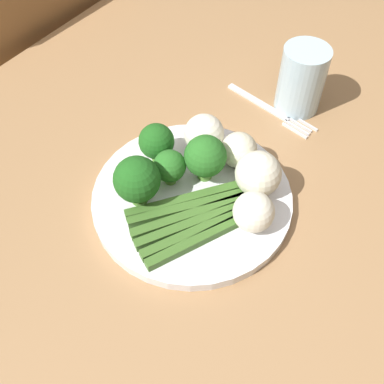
% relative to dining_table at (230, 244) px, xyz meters
% --- Properties ---
extents(ground_plane, '(6.00, 6.00, 0.02)m').
position_rel_dining_table_xyz_m(ground_plane, '(0.00, 0.00, -0.68)').
color(ground_plane, tan).
extents(dining_table, '(1.49, 0.98, 0.76)m').
position_rel_dining_table_xyz_m(dining_table, '(0.00, 0.00, 0.00)').
color(dining_table, '#9E754C').
rests_on(dining_table, ground_plane).
extents(chair, '(0.42, 0.42, 0.87)m').
position_rel_dining_table_xyz_m(chair, '(-0.22, -0.63, -0.17)').
color(chair, olive).
rests_on(chair, ground_plane).
extents(plate, '(0.26, 0.26, 0.01)m').
position_rel_dining_table_xyz_m(plate, '(0.02, -0.05, 0.10)').
color(plate, white).
rests_on(plate, dining_table).
extents(asparagus_bundle, '(0.17, 0.14, 0.01)m').
position_rel_dining_table_xyz_m(asparagus_bundle, '(0.06, -0.03, 0.11)').
color(asparagus_bundle, '#3D6626').
rests_on(asparagus_bundle, plate).
extents(broccoli_outer_edge, '(0.04, 0.04, 0.05)m').
position_rel_dining_table_xyz_m(broccoli_outer_edge, '(0.02, -0.09, 0.14)').
color(broccoli_outer_edge, '#568E33').
rests_on(broccoli_outer_edge, plate).
extents(broccoli_back_right, '(0.06, 0.06, 0.07)m').
position_rel_dining_table_xyz_m(broccoli_back_right, '(-0.01, -0.06, 0.15)').
color(broccoli_back_right, '#568E33').
rests_on(broccoli_back_right, plate).
extents(broccoli_near_center, '(0.05, 0.05, 0.06)m').
position_rel_dining_table_xyz_m(broccoli_near_center, '(-0.00, -0.13, 0.14)').
color(broccoli_near_center, '#4C7F2B').
rests_on(broccoli_near_center, plate).
extents(broccoli_right, '(0.06, 0.06, 0.07)m').
position_rel_dining_table_xyz_m(broccoli_right, '(0.07, -0.10, 0.15)').
color(broccoli_right, '#4C7F2B').
rests_on(broccoli_right, plate).
extents(cauliflower_mid, '(0.06, 0.06, 0.06)m').
position_rel_dining_table_xyz_m(cauliflower_mid, '(-0.03, 0.01, 0.14)').
color(cauliflower_mid, silver).
rests_on(cauliflower_mid, plate).
extents(cauliflower_near_fork, '(0.05, 0.05, 0.05)m').
position_rel_dining_table_xyz_m(cauliflower_near_fork, '(-0.06, -0.03, 0.13)').
color(cauliflower_near_fork, beige).
rests_on(cauliflower_near_fork, plate).
extents(cauliflower_left, '(0.05, 0.05, 0.05)m').
position_rel_dining_table_xyz_m(cauliflower_left, '(0.02, 0.04, 0.13)').
color(cauliflower_left, white).
rests_on(cauliflower_left, plate).
extents(cauliflower_back, '(0.06, 0.06, 0.06)m').
position_rel_dining_table_xyz_m(cauliflower_back, '(-0.05, -0.09, 0.14)').
color(cauliflower_back, white).
rests_on(cauliflower_back, plate).
extents(fork, '(0.04, 0.17, 0.00)m').
position_rel_dining_table_xyz_m(fork, '(-0.19, -0.05, 0.10)').
color(fork, silver).
rests_on(fork, dining_table).
extents(water_glass, '(0.07, 0.07, 0.10)m').
position_rel_dining_table_xyz_m(water_glass, '(-0.23, -0.03, 0.15)').
color(water_glass, silver).
rests_on(water_glass, dining_table).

